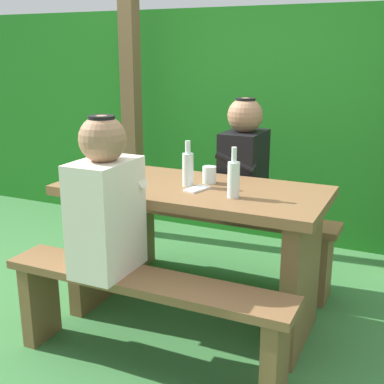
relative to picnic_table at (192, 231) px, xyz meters
The scene contains 12 objects.
ground_plane 0.52m from the picnic_table, ahead, with size 12.00×12.00×0.00m, color #38733A.
hedge_backdrop 1.92m from the picnic_table, 90.00° to the left, with size 6.40×0.94×1.77m, color #20721F.
pergola_post_left 1.54m from the picnic_table, 133.57° to the left, with size 0.12×0.12×1.95m, color brown.
picnic_table is the anchor object (origin of this frame).
bench_near 0.55m from the picnic_table, 90.00° to the right, with size 1.40×0.24×0.47m.
bench_far 0.55m from the picnic_table, 90.00° to the left, with size 1.40×0.24×0.47m.
person_white_shirt 0.62m from the picnic_table, 109.82° to the right, with size 0.25×0.35×0.72m.
person_black_coat 0.60m from the picnic_table, 78.61° to the left, with size 0.25×0.35×0.72m.
drinking_glass 0.31m from the picnic_table, 58.97° to the left, with size 0.07×0.07×0.09m, color silver.
bottle_left 0.35m from the picnic_table, 158.04° to the right, with size 0.06×0.06×0.24m.
bottle_right 0.45m from the picnic_table, 21.85° to the right, with size 0.06×0.06×0.25m.
cell_phone 0.27m from the picnic_table, 45.82° to the right, with size 0.07×0.14×0.01m, color silver.
Camera 1 is at (1.08, -2.32, 1.46)m, focal length 47.30 mm.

